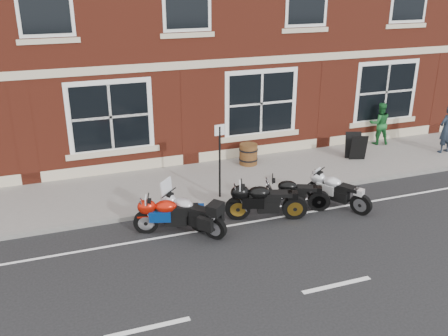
{
  "coord_description": "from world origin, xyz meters",
  "views": [
    {
      "loc": [
        -5.19,
        -10.48,
        6.14
      ],
      "look_at": [
        -0.87,
        1.6,
        1.03
      ],
      "focal_mm": 40.0,
      "sensor_mm": 36.0,
      "label": 1
    }
  ],
  "objects_px": {
    "moto_sport_silver": "(338,190)",
    "parking_sign": "(220,156)",
    "moto_sport_red": "(172,213)",
    "pedestrian_right": "(380,123)",
    "a_board_sign": "(356,146)",
    "moto_naked_black": "(292,193)",
    "moto_touring_silver": "(190,211)",
    "pedestrian_left": "(446,129)",
    "barrel_planter": "(248,154)",
    "moto_sport_black": "(265,200)"
  },
  "relations": [
    {
      "from": "moto_sport_silver",
      "to": "parking_sign",
      "type": "xyz_separation_m",
      "value": [
        -2.93,
        1.48,
        0.84
      ]
    },
    {
      "from": "moto_sport_red",
      "to": "pedestrian_right",
      "type": "height_order",
      "value": "pedestrian_right"
    },
    {
      "from": "pedestrian_right",
      "to": "a_board_sign",
      "type": "height_order",
      "value": "pedestrian_right"
    },
    {
      "from": "moto_naked_black",
      "to": "moto_touring_silver",
      "type": "bearing_deg",
      "value": 118.55
    },
    {
      "from": "moto_sport_silver",
      "to": "pedestrian_left",
      "type": "distance_m",
      "value": 6.24
    },
    {
      "from": "moto_naked_black",
      "to": "barrel_planter",
      "type": "bearing_deg",
      "value": 23.23
    },
    {
      "from": "moto_sport_silver",
      "to": "a_board_sign",
      "type": "height_order",
      "value": "a_board_sign"
    },
    {
      "from": "moto_touring_silver",
      "to": "moto_sport_black",
      "type": "bearing_deg",
      "value": -40.54
    },
    {
      "from": "moto_naked_black",
      "to": "pedestrian_right",
      "type": "bearing_deg",
      "value": -31.53
    },
    {
      "from": "moto_sport_black",
      "to": "pedestrian_left",
      "type": "xyz_separation_m",
      "value": [
        7.96,
        2.34,
        0.41
      ]
    },
    {
      "from": "parking_sign",
      "to": "pedestrian_right",
      "type": "bearing_deg",
      "value": 11.63
    },
    {
      "from": "moto_sport_red",
      "to": "parking_sign",
      "type": "bearing_deg",
      "value": -35.6
    },
    {
      "from": "pedestrian_left",
      "to": "moto_sport_red",
      "type": "bearing_deg",
      "value": 1.25
    },
    {
      "from": "moto_sport_silver",
      "to": "moto_naked_black",
      "type": "xyz_separation_m",
      "value": [
        -1.26,
        0.26,
        -0.0
      ]
    },
    {
      "from": "moto_sport_silver",
      "to": "pedestrian_left",
      "type": "relative_size",
      "value": 1.04
    },
    {
      "from": "moto_sport_silver",
      "to": "moto_naked_black",
      "type": "height_order",
      "value": "moto_sport_silver"
    },
    {
      "from": "barrel_planter",
      "to": "moto_sport_silver",
      "type": "bearing_deg",
      "value": -71.65
    },
    {
      "from": "moto_sport_silver",
      "to": "pedestrian_left",
      "type": "bearing_deg",
      "value": -7.9
    },
    {
      "from": "moto_sport_red",
      "to": "moto_sport_silver",
      "type": "xyz_separation_m",
      "value": [
        4.64,
        -0.13,
        -0.01
      ]
    },
    {
      "from": "pedestrian_left",
      "to": "moto_naked_black",
      "type": "bearing_deg",
      "value": 5.8
    },
    {
      "from": "moto_sport_black",
      "to": "pedestrian_left",
      "type": "height_order",
      "value": "pedestrian_left"
    },
    {
      "from": "moto_sport_red",
      "to": "pedestrian_right",
      "type": "bearing_deg",
      "value": -50.38
    },
    {
      "from": "moto_sport_black",
      "to": "barrel_planter",
      "type": "xyz_separation_m",
      "value": [
        1.01,
        3.57,
        -0.09
      ]
    },
    {
      "from": "moto_sport_black",
      "to": "moto_naked_black",
      "type": "bearing_deg",
      "value": -56.36
    },
    {
      "from": "barrel_planter",
      "to": "pedestrian_left",
      "type": "bearing_deg",
      "value": -10.08
    },
    {
      "from": "moto_sport_black",
      "to": "pedestrian_right",
      "type": "relative_size",
      "value": 1.34
    },
    {
      "from": "moto_sport_silver",
      "to": "pedestrian_left",
      "type": "height_order",
      "value": "pedestrian_left"
    },
    {
      "from": "moto_sport_black",
      "to": "parking_sign",
      "type": "xyz_separation_m",
      "value": [
        -0.73,
        1.47,
        0.8
      ]
    },
    {
      "from": "moto_sport_red",
      "to": "parking_sign",
      "type": "height_order",
      "value": "parking_sign"
    },
    {
      "from": "moto_sport_silver",
      "to": "moto_sport_red",
      "type": "bearing_deg",
      "value": 148.38
    },
    {
      "from": "moto_touring_silver",
      "to": "pedestrian_left",
      "type": "height_order",
      "value": "pedestrian_left"
    },
    {
      "from": "moto_sport_silver",
      "to": "pedestrian_right",
      "type": "bearing_deg",
      "value": 13.32
    },
    {
      "from": "moto_sport_silver",
      "to": "pedestrian_left",
      "type": "xyz_separation_m",
      "value": [
        5.77,
        2.34,
        0.46
      ]
    },
    {
      "from": "pedestrian_right",
      "to": "barrel_planter",
      "type": "distance_m",
      "value": 5.36
    },
    {
      "from": "moto_naked_black",
      "to": "pedestrian_right",
      "type": "relative_size",
      "value": 1.18
    },
    {
      "from": "moto_touring_silver",
      "to": "pedestrian_left",
      "type": "xyz_separation_m",
      "value": [
        9.99,
        2.3,
        0.43
      ]
    },
    {
      "from": "moto_sport_black",
      "to": "moto_sport_silver",
      "type": "distance_m",
      "value": 2.19
    },
    {
      "from": "moto_naked_black",
      "to": "moto_sport_red",
      "type": "bearing_deg",
      "value": 116.55
    },
    {
      "from": "moto_sport_red",
      "to": "moto_naked_black",
      "type": "xyz_separation_m",
      "value": [
        3.39,
        0.13,
        -0.02
      ]
    },
    {
      "from": "parking_sign",
      "to": "moto_touring_silver",
      "type": "bearing_deg",
      "value": -139.43
    },
    {
      "from": "moto_naked_black",
      "to": "moto_sport_silver",
      "type": "bearing_deg",
      "value": -77.2
    },
    {
      "from": "pedestrian_right",
      "to": "parking_sign",
      "type": "xyz_separation_m",
      "value": [
        -7.07,
        -2.43,
        0.45
      ]
    },
    {
      "from": "barrel_planter",
      "to": "parking_sign",
      "type": "height_order",
      "value": "parking_sign"
    },
    {
      "from": "a_board_sign",
      "to": "barrel_planter",
      "type": "xyz_separation_m",
      "value": [
        -3.62,
        0.78,
        -0.11
      ]
    },
    {
      "from": "pedestrian_left",
      "to": "parking_sign",
      "type": "bearing_deg",
      "value": -5.04
    },
    {
      "from": "a_board_sign",
      "to": "barrel_planter",
      "type": "height_order",
      "value": "a_board_sign"
    },
    {
      "from": "moto_sport_silver",
      "to": "barrel_planter",
      "type": "height_order",
      "value": "moto_sport_silver"
    },
    {
      "from": "moto_sport_silver",
      "to": "barrel_planter",
      "type": "xyz_separation_m",
      "value": [
        -1.19,
        3.58,
        -0.04
      ]
    },
    {
      "from": "moto_sport_black",
      "to": "parking_sign",
      "type": "distance_m",
      "value": 1.82
    },
    {
      "from": "moto_sport_red",
      "to": "pedestrian_left",
      "type": "xyz_separation_m",
      "value": [
        10.41,
        2.22,
        0.45
      ]
    }
  ]
}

